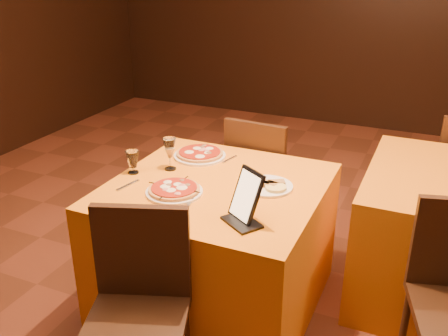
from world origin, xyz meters
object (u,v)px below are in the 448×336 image
at_px(chair_main_near, 136,324).
at_px(tablet, 246,195).
at_px(main_table, 217,245).
at_px(wine_glass, 170,154).
at_px(water_glass, 133,162).
at_px(chair_main_far, 265,178).
at_px(pizza_near, 174,191).
at_px(pizza_far, 200,154).

xyz_separation_m(chair_main_near, tablet, (0.28, 0.53, 0.41)).
relative_size(main_table, wine_glass, 5.79).
xyz_separation_m(wine_glass, water_glass, (-0.16, -0.13, -0.03)).
bearing_deg(chair_main_far, pizza_near, 85.34).
distance_m(pizza_far, water_glass, 0.44).
xyz_separation_m(chair_main_near, chair_main_far, (-0.00, 1.61, 0.00)).
relative_size(main_table, chair_main_far, 1.21).
bearing_deg(tablet, water_glass, -163.24).
xyz_separation_m(pizza_far, wine_glass, (-0.07, -0.24, 0.08)).
relative_size(chair_main_far, tablet, 3.73).
bearing_deg(pizza_far, chair_main_near, -77.15).
relative_size(chair_main_near, chair_main_far, 1.00).
relative_size(pizza_near, wine_glass, 1.54).
xyz_separation_m(pizza_near, tablet, (0.43, -0.10, 0.10)).
relative_size(chair_main_far, wine_glass, 4.79).
bearing_deg(pizza_near, main_table, 50.69).
height_order(chair_main_near, pizza_near, chair_main_near).
bearing_deg(water_glass, tablet, -16.76).
relative_size(chair_main_far, water_glass, 7.00).
bearing_deg(tablet, wine_glass, -177.31).
relative_size(main_table, tablet, 4.51).
distance_m(pizza_far, wine_glass, 0.26).
xyz_separation_m(chair_main_far, pizza_near, (-0.15, -0.98, 0.31)).
relative_size(pizza_near, pizza_far, 0.93).
xyz_separation_m(main_table, wine_glass, (-0.32, 0.07, 0.47)).
relative_size(chair_main_far, pizza_near, 3.11).
height_order(main_table, chair_main_far, chair_main_far).
xyz_separation_m(chair_main_far, wine_glass, (-0.32, -0.72, 0.39)).
bearing_deg(pizza_near, chair_main_far, 81.10).
relative_size(pizza_far, wine_glass, 1.65).
height_order(chair_main_far, wine_glass, wine_glass).
xyz_separation_m(chair_main_near, pizza_near, (-0.15, 0.63, 0.31)).
bearing_deg(chair_main_near, pizza_far, 82.72).
distance_m(chair_main_near, pizza_near, 0.72).
bearing_deg(water_glass, chair_main_far, 60.08).
height_order(pizza_far, tablet, tablet).
height_order(pizza_near, pizza_far, same).
distance_m(main_table, chair_main_far, 0.80).
bearing_deg(pizza_far, water_glass, -122.23).
bearing_deg(pizza_far, tablet, -48.11).
relative_size(pizza_near, tablet, 1.20).
xyz_separation_m(chair_main_near, water_glass, (-0.49, 0.76, 0.36)).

